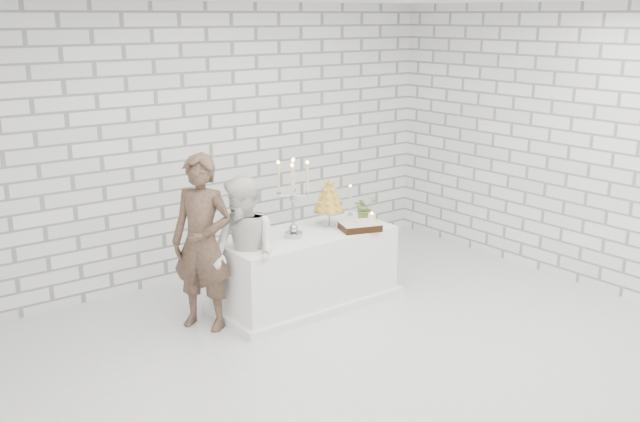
% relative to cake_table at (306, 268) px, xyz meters
% --- Properties ---
extents(ground, '(6.00, 5.00, 0.01)m').
position_rel_cake_table_xyz_m(ground, '(-0.27, -1.12, -0.38)').
color(ground, silver).
rests_on(ground, ground).
extents(wall_back, '(6.00, 0.01, 3.00)m').
position_rel_cake_table_xyz_m(wall_back, '(-0.27, 1.38, 1.12)').
color(wall_back, white).
rests_on(wall_back, ground).
extents(wall_right, '(0.01, 5.00, 3.00)m').
position_rel_cake_table_xyz_m(wall_right, '(2.73, -1.12, 1.12)').
color(wall_right, white).
rests_on(wall_right, ground).
extents(cake_table, '(1.80, 0.80, 0.75)m').
position_rel_cake_table_xyz_m(cake_table, '(0.00, 0.00, 0.00)').
color(cake_table, white).
rests_on(cake_table, ground).
extents(groom, '(0.66, 0.73, 1.66)m').
position_rel_cake_table_xyz_m(groom, '(-1.10, 0.11, 0.46)').
color(groom, '#3D281E').
rests_on(groom, ground).
extents(bride, '(0.62, 0.76, 1.45)m').
position_rel_cake_table_xyz_m(bride, '(-0.81, -0.13, 0.35)').
color(bride, white).
rests_on(bride, ground).
extents(candelabra, '(0.35, 0.35, 0.79)m').
position_rel_cake_table_xyz_m(candelabra, '(-0.18, -0.04, 0.77)').
color(candelabra, '#A0A0AA').
rests_on(candelabra, cake_table).
extents(croquembouche, '(0.37, 0.37, 0.50)m').
position_rel_cake_table_xyz_m(croquembouche, '(0.35, 0.06, 0.63)').
color(croquembouche, '#B6862A').
rests_on(croquembouche, cake_table).
extents(chocolate_cake, '(0.46, 0.39, 0.08)m').
position_rel_cake_table_xyz_m(chocolate_cake, '(0.50, -0.26, 0.42)').
color(chocolate_cake, black).
rests_on(chocolate_cake, cake_table).
extents(pillar_candle, '(0.10, 0.10, 0.12)m').
position_rel_cake_table_xyz_m(pillar_candle, '(0.71, -0.19, 0.44)').
color(pillar_candle, white).
rests_on(pillar_candle, cake_table).
extents(extra_taper, '(0.07, 0.07, 0.32)m').
position_rel_cake_table_xyz_m(extra_taper, '(0.77, 0.23, 0.54)').
color(extra_taper, beige).
rests_on(extra_taper, cake_table).
extents(flowers, '(0.26, 0.23, 0.28)m').
position_rel_cake_table_xyz_m(flowers, '(0.76, -0.03, 0.51)').
color(flowers, '#50682E').
rests_on(flowers, cake_table).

